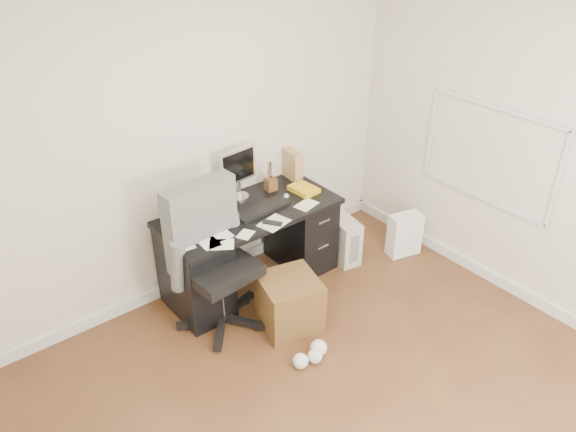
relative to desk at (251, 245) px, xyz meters
name	(u,v)px	position (x,y,z in m)	size (l,w,h in m)	color
ground	(359,419)	(-0.30, -1.65, -0.40)	(4.00, 4.00, 0.00)	#492517
room_shell	(380,199)	(-0.27, -1.62, 1.26)	(4.02, 4.02, 2.71)	beige
desk	(251,245)	(0.00, 0.00, 0.00)	(1.50, 0.70, 0.75)	black
loose_papers	(233,220)	(-0.20, -0.05, 0.35)	(1.10, 0.60, 0.00)	silver
lcd_monitor	(238,174)	(0.05, 0.23, 0.58)	(0.36, 0.21, 0.46)	silver
keyboard	(262,209)	(0.07, -0.07, 0.36)	(0.49, 0.17, 0.03)	black
computer_mouse	(286,197)	(0.35, -0.05, 0.38)	(0.05, 0.05, 0.05)	silver
travel_mug	(174,229)	(-0.69, 0.00, 0.44)	(0.08, 0.08, 0.17)	#151893
white_binder	(200,201)	(-0.37, 0.15, 0.49)	(0.11, 0.25, 0.28)	silver
magazine_file	(292,165)	(0.64, 0.23, 0.48)	(0.11, 0.23, 0.27)	#996F4A
pen_cup	(270,176)	(0.35, 0.17, 0.48)	(0.11, 0.11, 0.27)	#562E18
yellow_book	(304,189)	(0.56, -0.03, 0.37)	(0.19, 0.24, 0.04)	gold
paper_remote	(274,222)	(0.04, -0.29, 0.36)	(0.24, 0.19, 0.02)	silver
office_chair	(218,261)	(-0.48, -0.27, 0.20)	(0.67, 0.67, 1.19)	#4B4D4B
pc_tower	(341,238)	(0.89, -0.19, -0.19)	(0.19, 0.43, 0.43)	#B4B0A2
shopping_bag	(405,234)	(1.40, -0.51, -0.19)	(0.31, 0.22, 0.42)	white
wicker_basket	(289,302)	(-0.08, -0.63, -0.18)	(0.44, 0.44, 0.44)	#453014
desk_printer	(214,278)	(-0.30, 0.15, -0.30)	(0.33, 0.27, 0.20)	slate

